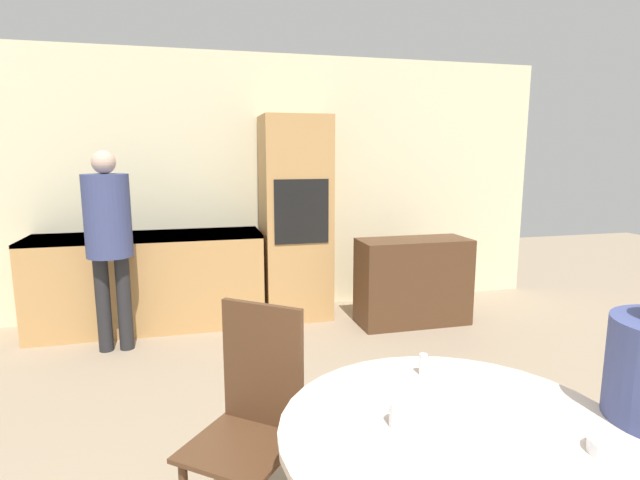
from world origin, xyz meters
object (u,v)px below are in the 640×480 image
object	(u,v)px
chair_far_left	(252,412)
bowl_near	(612,447)
oven_unit	(295,218)
sideboard	(413,281)
cup	(400,414)
person_standing	(108,230)

from	to	relation	value
chair_far_left	bowl_near	size ratio (longest dim) A/B	7.55
oven_unit	sideboard	size ratio (longest dim) A/B	1.87
sideboard	chair_far_left	distance (m)	2.97
chair_far_left	bowl_near	distance (m)	1.30
cup	person_standing	bearing A→B (deg)	114.09
chair_far_left	bowl_near	world-z (taller)	chair_far_left
oven_unit	chair_far_left	world-z (taller)	oven_unit
cup	bowl_near	world-z (taller)	cup
person_standing	bowl_near	size ratio (longest dim) A/B	12.40
cup	bowl_near	size ratio (longest dim) A/B	0.61
oven_unit	cup	xyz separation A→B (m)	(-0.36, -3.40, -0.20)
cup	bowl_near	xyz separation A→B (m)	(0.55, -0.30, -0.02)
chair_far_left	person_standing	distance (m)	2.53
sideboard	cup	world-z (taller)	cup
person_standing	cup	world-z (taller)	person_standing
oven_unit	cup	bearing A→B (deg)	-95.96
oven_unit	person_standing	world-z (taller)	oven_unit
oven_unit	chair_far_left	bearing A→B (deg)	-105.14
oven_unit	sideboard	bearing A→B (deg)	-26.18
oven_unit	sideboard	world-z (taller)	oven_unit
person_standing	bowl_near	world-z (taller)	person_standing
chair_far_left	cup	bearing A→B (deg)	-13.86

